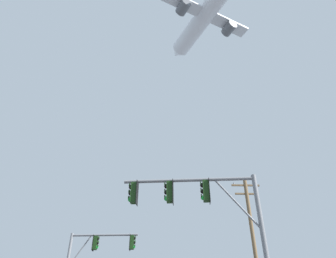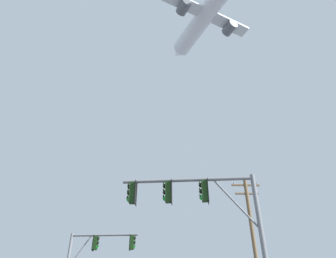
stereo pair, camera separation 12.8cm
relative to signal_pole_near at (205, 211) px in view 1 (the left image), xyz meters
The scene contains 3 objects.
signal_pole_near is the anchor object (origin of this frame).
utility_pole 11.24m from the signal_pole_near, 64.00° to the left, with size 2.20×0.28×10.98m.
airplane 56.30m from the signal_pole_near, 75.69° to the left, with size 18.50×23.96×6.86m.
Camera 1 is at (0.68, -5.66, 1.13)m, focal length 32.79 mm.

